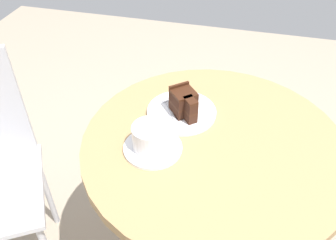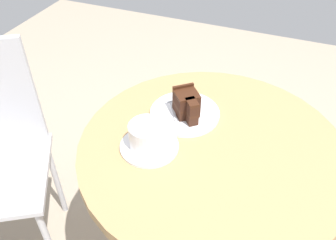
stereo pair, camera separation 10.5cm
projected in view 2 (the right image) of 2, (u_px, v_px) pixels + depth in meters
cafe_table at (209, 171)px, 1.10m from camera, size 0.78×0.78×0.69m
saucer at (149, 146)px, 1.02m from camera, size 0.17×0.17×0.01m
coffee_cup at (147, 134)px, 1.00m from camera, size 0.14×0.10×0.07m
teaspoon at (165, 144)px, 1.02m from camera, size 0.07×0.08×0.00m
cake_plate at (185, 113)px, 1.13m from camera, size 0.22×0.22×0.01m
cake_slice at (187, 104)px, 1.09m from camera, size 0.11×0.10×0.09m
fork at (172, 106)px, 1.15m from camera, size 0.13×0.08×0.00m
napkin at (184, 115)px, 1.13m from camera, size 0.17×0.17×0.00m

